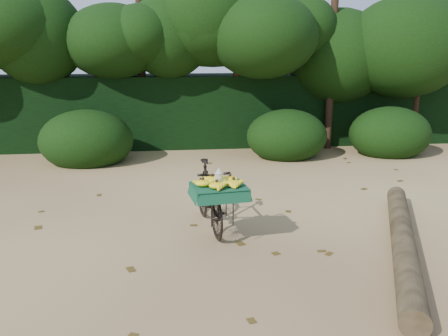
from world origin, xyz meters
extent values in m
plane|color=tan|center=(0.00, 0.00, 0.00)|extent=(80.00, 80.00, 0.00)
imported|color=black|center=(-0.69, 0.07, 0.47)|extent=(0.63, 1.59, 0.93)
cube|color=black|center=(-0.61, -0.53, 0.76)|extent=(0.38, 0.45, 0.02)
cube|color=#165331|center=(-0.61, -0.53, 0.78)|extent=(0.73, 0.64, 0.01)
ellipsoid|color=#909F26|center=(-0.55, -0.52, 0.83)|extent=(0.09, 0.07, 0.10)
ellipsoid|color=#909F26|center=(-0.65, -0.48, 0.83)|extent=(0.09, 0.07, 0.10)
ellipsoid|color=#909F26|center=(-0.64, -0.58, 0.83)|extent=(0.09, 0.07, 0.10)
cylinder|color=#EAE5C6|center=(-0.61, -0.52, 0.87)|extent=(0.11, 0.11, 0.14)
cylinder|color=brown|center=(1.63, -1.02, 0.14)|extent=(1.87, 3.70, 0.28)
cube|color=black|center=(0.00, 6.30, 0.90)|extent=(26.00, 1.80, 1.80)
camera|label=1|loc=(-1.24, -6.20, 2.45)|focal=38.00mm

